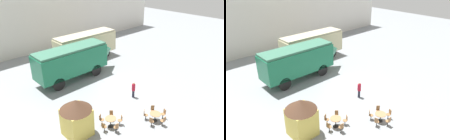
{
  "view_description": "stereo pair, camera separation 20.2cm",
  "coord_description": "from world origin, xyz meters",
  "views": [
    {
      "loc": [
        -14.47,
        -13.91,
        11.34
      ],
      "look_at": [
        -0.49,
        1.0,
        1.6
      ],
      "focal_mm": 35.0,
      "sensor_mm": 36.0,
      "label": 1
    },
    {
      "loc": [
        -14.32,
        -14.05,
        11.34
      ],
      "look_at": [
        -0.49,
        1.0,
        1.6
      ],
      "focal_mm": 35.0,
      "sensor_mm": 36.0,
      "label": 2
    }
  ],
  "objects": [
    {
      "name": "cafe_chair_6",
      "position": [
        -1.71,
        -5.27,
        0.51
      ],
      "size": [
        0.4,
        0.41,
        0.87
      ],
      "rotation": [
        0.0,
        0.0,
        10.32
      ],
      "color": "black",
      "rests_on": "ground_plane"
    },
    {
      "name": "cafe_chair_1",
      "position": [
        -6.1,
        -4.08,
        0.51
      ],
      "size": [
        0.37,
        0.36,
        0.87
      ],
      "rotation": [
        0.0,
        0.0,
        6.42
      ],
      "color": "black",
      "rests_on": "ground_plane"
    },
    {
      "name": "visitor_person",
      "position": [
        -0.84,
        -2.33,
        0.87
      ],
      "size": [
        0.34,
        0.34,
        1.62
      ],
      "color": "#262633",
      "rests_on": "ground_plane"
    },
    {
      "name": "cafe_table_mid",
      "position": [
        -2.21,
        -5.91,
        0.56
      ],
      "size": [
        0.89,
        0.89,
        0.7
      ],
      "color": "black",
      "rests_on": "ground_plane"
    },
    {
      "name": "cafe_chair_3",
      "position": [
        -4.58,
        -4.36,
        0.51
      ],
      "size": [
        0.4,
        0.39,
        0.87
      ],
      "rotation": [
        0.0,
        0.0,
        8.93
      ],
      "color": "black",
      "rests_on": "ground_plane"
    },
    {
      "name": "passenger_coach_vintage",
      "position": [
        1.58,
        8.17,
        2.13
      ],
      "size": [
        8.42,
        2.41,
        3.56
      ],
      "color": "beige",
      "rests_on": "ground_plane"
    },
    {
      "name": "cafe_chair_0",
      "position": [
        -5.65,
        -3.24,
        0.51
      ],
      "size": [
        0.38,
        0.4,
        0.87
      ],
      "rotation": [
        0.0,
        0.0,
        5.16
      ],
      "color": "black",
      "rests_on": "ground_plane"
    },
    {
      "name": "cafe_chair_2",
      "position": [
        -5.44,
        -4.77,
        0.51
      ],
      "size": [
        0.36,
        0.38,
        0.87
      ],
      "rotation": [
        0.0,
        0.0,
        7.67
      ],
      "color": "black",
      "rests_on": "ground_plane"
    },
    {
      "name": "ticket_kiosk",
      "position": [
        -7.67,
        -2.93,
        1.67
      ],
      "size": [
        2.34,
        2.34,
        3.0
      ],
      "color": "#DBC151",
      "rests_on": "ground_plane"
    },
    {
      "name": "streamlined_locomotive",
      "position": [
        -2.16,
        4.77,
        2.22
      ],
      "size": [
        9.8,
        2.57,
        3.66
      ],
      "color": "#196B47",
      "rests_on": "ground_plane"
    },
    {
      "name": "cafe_chair_4",
      "position": [
        -4.71,
        -3.41,
        0.51
      ],
      "size": [
        0.4,
        0.4,
        0.87
      ],
      "rotation": [
        0.0,
        0.0,
        10.19
      ],
      "color": "black",
      "rests_on": "ground_plane"
    },
    {
      "name": "cafe_chair_8",
      "position": [
        -3.0,
        -6.13,
        0.51
      ],
      "size": [
        0.39,
        0.36,
        0.87
      ],
      "rotation": [
        0.0,
        0.0,
        12.84
      ],
      "color": "black",
      "rests_on": "ground_plane"
    },
    {
      "name": "cafe_chair_9",
      "position": [
        -2.25,
        -6.73,
        0.51
      ],
      "size": [
        0.36,
        0.36,
        0.87
      ],
      "rotation": [
        0.0,
        0.0,
        14.09
      ],
      "color": "black",
      "rests_on": "ground_plane"
    },
    {
      "name": "cafe_chair_7",
      "position": [
        -2.66,
        -5.23,
        0.51
      ],
      "size": [
        0.4,
        0.4,
        0.87
      ],
      "rotation": [
        0.0,
        0.0,
        11.58
      ],
      "color": "black",
      "rests_on": "ground_plane"
    },
    {
      "name": "backdrop_wall",
      "position": [
        0.0,
        15.24,
        4.5
      ],
      "size": [
        44.0,
        0.15,
        9.0
      ],
      "color": "silver",
      "rests_on": "ground_plane"
    },
    {
      "name": "ground_plane",
      "position": [
        0.0,
        0.0,
        0.0
      ],
      "size": [
        80.0,
        80.0,
        0.0
      ],
      "primitive_type": "plane",
      "color": "gray"
    },
    {
      "name": "cafe_chair_5",
      "position": [
        -1.45,
        -6.2,
        0.51
      ],
      "size": [
        0.39,
        0.38,
        0.87
      ],
      "rotation": [
        0.0,
        0.0,
        9.07
      ],
      "color": "black",
      "rests_on": "ground_plane"
    },
    {
      "name": "cafe_table_near",
      "position": [
        -5.3,
        -3.97,
        0.61
      ],
      "size": [
        0.88,
        0.88,
        0.78
      ],
      "color": "black",
      "rests_on": "ground_plane"
    }
  ]
}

